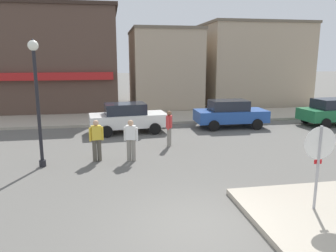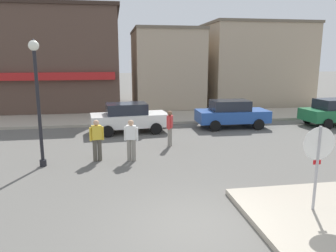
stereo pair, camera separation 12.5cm
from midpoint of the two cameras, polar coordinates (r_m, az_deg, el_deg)
ground_plane at (r=8.08m, az=5.50°, el=-17.12°), size 160.00×160.00×0.00m
kerb_far at (r=21.26m, az=-4.23°, el=1.41°), size 80.00×4.00×0.15m
stop_sign at (r=8.85m, az=24.98°, el=-4.98°), size 0.82×0.07×2.30m
lamp_post at (r=12.36m, az=-21.61°, el=6.61°), size 0.36×0.36×4.54m
parked_car_nearest at (r=17.43m, az=-6.63°, el=1.51°), size 4.15×2.17×1.56m
parked_car_second at (r=18.89m, az=11.19°, el=2.17°), size 4.03×1.93×1.56m
parked_car_third at (r=21.53m, az=27.33°, el=2.23°), size 4.13×2.14×1.56m
pedestrian_crossing_near at (r=14.57m, az=0.56°, el=-0.21°), size 0.34×0.55×1.61m
pedestrian_crossing_far at (r=12.55m, az=-6.14°, el=-2.26°), size 0.55×0.30×1.61m
pedestrian_kerb_side at (r=12.75m, az=-12.02°, el=-2.22°), size 0.56×0.30×1.61m
building_corner_shop at (r=27.42m, az=-20.97°, el=10.75°), size 11.90×8.65×7.51m
building_storefront_left_near at (r=26.86m, az=-0.35°, el=9.96°), size 5.14×7.39×6.06m
building_storefront_left_mid at (r=29.67m, az=14.14°, el=10.37°), size 8.27×7.92×6.67m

